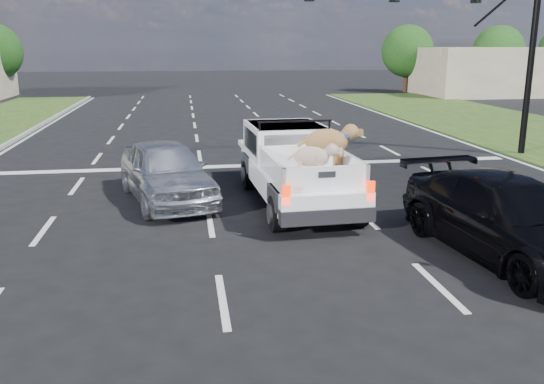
{
  "coord_description": "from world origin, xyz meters",
  "views": [
    {
      "loc": [
        -2.22,
        -8.13,
        3.8
      ],
      "look_at": [
        -0.68,
        2.0,
        1.17
      ],
      "focal_mm": 38.0,
      "sensor_mm": 36.0,
      "label": 1
    }
  ],
  "objects_px": {
    "pickup_truck": "(296,164)",
    "silver_sedan": "(166,171)",
    "black_coupe": "(508,218)",
    "traffic_signal": "(469,16)"
  },
  "relations": [
    {
      "from": "pickup_truck",
      "to": "silver_sedan",
      "type": "distance_m",
      "value": 3.24
    },
    {
      "from": "black_coupe",
      "to": "pickup_truck",
      "type": "bearing_deg",
      "value": 118.47
    },
    {
      "from": "pickup_truck",
      "to": "silver_sedan",
      "type": "bearing_deg",
      "value": 165.35
    },
    {
      "from": "traffic_signal",
      "to": "black_coupe",
      "type": "height_order",
      "value": "traffic_signal"
    },
    {
      "from": "traffic_signal",
      "to": "pickup_truck",
      "type": "xyz_separation_m",
      "value": [
        -6.76,
        -5.11,
        -3.76
      ]
    },
    {
      "from": "pickup_truck",
      "to": "black_coupe",
      "type": "distance_m",
      "value": 5.26
    },
    {
      "from": "traffic_signal",
      "to": "silver_sedan",
      "type": "xyz_separation_m",
      "value": [
        -9.92,
        -4.44,
        -3.96
      ]
    },
    {
      "from": "silver_sedan",
      "to": "black_coupe",
      "type": "distance_m",
      "value": 7.97
    },
    {
      "from": "silver_sedan",
      "to": "black_coupe",
      "type": "height_order",
      "value": "silver_sedan"
    },
    {
      "from": "pickup_truck",
      "to": "traffic_signal",
      "type": "bearing_deg",
      "value": 34.5
    }
  ]
}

